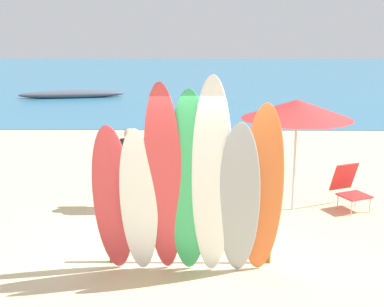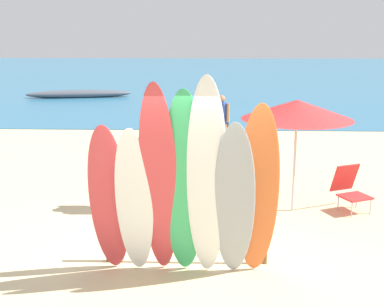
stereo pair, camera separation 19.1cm
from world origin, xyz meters
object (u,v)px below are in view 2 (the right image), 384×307
at_px(surfboard_white_4, 207,181).
at_px(surfboard_orange_6, 258,192).
at_px(surfboard_red_0, 109,199).
at_px(surfboard_white_1, 134,203).
at_px(surfboard_green_3, 185,186).
at_px(beach_umbrella, 297,110).
at_px(distant_boat, 79,94).
at_px(beachgoer_near_rack, 221,118).
at_px(beachgoer_strolling, 130,164).
at_px(surfboard_grey_5, 234,202).
at_px(beach_chair_red, 349,187).
at_px(surfboard_red_2, 159,183).
at_px(surfboard_rack, 186,229).

xyz_separation_m(surfboard_white_4, surfboard_orange_6, (0.66, 0.18, -0.18)).
relative_size(surfboard_red_0, surfboard_orange_6, 0.88).
height_order(surfboard_white_1, surfboard_green_3, surfboard_green_3).
bearing_deg(beach_umbrella, surfboard_red_0, -138.66).
bearing_deg(distant_boat, beachgoer_near_rack, -57.75).
bearing_deg(surfboard_red_0, beachgoer_strolling, 97.72).
distance_m(surfboard_grey_5, beach_umbrella, 3.08).
xyz_separation_m(surfboard_red_0, distant_boat, (-4.90, 17.84, -0.87)).
bearing_deg(surfboard_green_3, beach_chair_red, 42.86).
relative_size(surfboard_green_3, beach_umbrella, 1.30).
height_order(surfboard_white_1, distant_boat, surfboard_white_1).
xyz_separation_m(beach_chair_red, distant_boat, (-8.82, 15.21, -0.25)).
bearing_deg(surfboard_red_2, surfboard_white_1, 170.49).
bearing_deg(surfboard_rack, distant_boat, 108.68).
xyz_separation_m(surfboard_white_1, surfboard_green_3, (0.66, -0.04, 0.25)).
xyz_separation_m(surfboard_red_2, beachgoer_strolling, (-0.78, 2.65, -0.46)).
xyz_separation_m(surfboard_white_4, beachgoer_near_rack, (0.37, 7.65, -0.52)).
bearing_deg(surfboard_red_0, beach_chair_red, 39.48).
bearing_deg(beachgoer_near_rack, distant_boat, 163.80).
distance_m(surfboard_red_0, beachgoer_strolling, 2.47).
height_order(surfboard_rack, surfboard_green_3, surfboard_green_3).
distance_m(surfboard_red_2, surfboard_white_4, 0.61).
xyz_separation_m(surfboard_red_0, surfboard_grey_5, (1.65, -0.20, 0.05)).
height_order(surfboard_green_3, surfboard_white_4, surfboard_white_4).
bearing_deg(surfboard_orange_6, beachgoer_strolling, 129.08).
xyz_separation_m(surfboard_white_1, surfboard_red_2, (0.33, -0.07, 0.29)).
xyz_separation_m(surfboard_grey_5, beachgoer_near_rack, (0.01, 7.62, -0.24)).
relative_size(surfboard_white_4, beachgoer_near_rack, 1.89).
xyz_separation_m(surfboard_white_4, distant_boat, (-6.21, 18.07, -1.21)).
bearing_deg(surfboard_red_2, distant_boat, 109.31).
relative_size(surfboard_red_2, beach_chair_red, 3.31).
height_order(surfboard_green_3, surfboard_grey_5, surfboard_green_3).
bearing_deg(surfboard_orange_6, surfboard_red_2, -173.98).
xyz_separation_m(beachgoer_near_rack, beach_chair_red, (2.24, -4.79, -0.43)).
relative_size(surfboard_rack, beach_umbrella, 1.15).
height_order(surfboard_orange_6, beachgoer_near_rack, surfboard_orange_6).
relative_size(surfboard_grey_5, beachgoer_strolling, 1.48).
distance_m(surfboard_white_1, surfboard_green_3, 0.71).
bearing_deg(surfboard_rack, surfboard_white_1, -145.36).
xyz_separation_m(surfboard_white_1, beachgoer_near_rack, (1.31, 7.54, -0.19)).
bearing_deg(surfboard_rack, surfboard_green_3, -89.53).
distance_m(surfboard_white_1, beach_chair_red, 4.53).
bearing_deg(distant_boat, surfboard_rack, -71.32).
xyz_separation_m(surfboard_rack, beach_umbrella, (1.86, 2.19, 1.36)).
bearing_deg(surfboard_white_4, surfboard_orange_6, 16.95).
xyz_separation_m(surfboard_red_0, surfboard_orange_6, (1.96, -0.05, 0.15)).
distance_m(beach_chair_red, distant_boat, 17.58).
height_order(surfboard_red_2, distant_boat, surfboard_red_2).
xyz_separation_m(beachgoer_near_rack, distant_boat, (-6.57, 10.42, -0.68)).
relative_size(surfboard_rack, distant_boat, 0.47).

